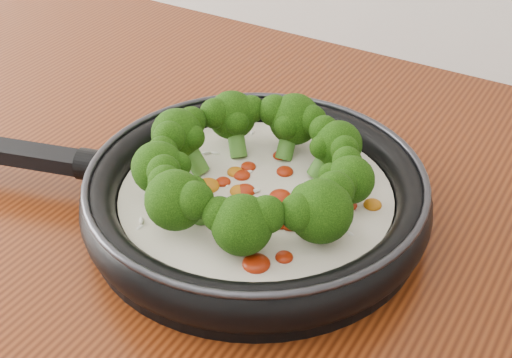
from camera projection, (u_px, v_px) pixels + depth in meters
The scene contains 1 object.
skillet at pixel (252, 191), 0.67m from camera, with size 0.55×0.41×0.10m.
Camera 1 is at (0.27, 0.61, 1.33)m, focal length 49.76 mm.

